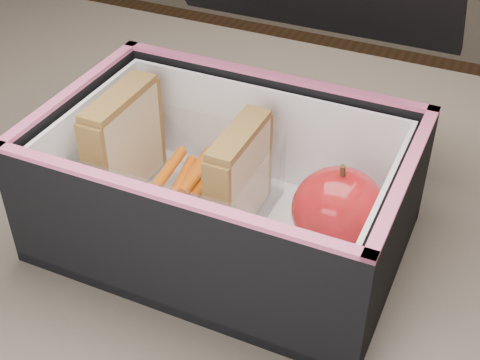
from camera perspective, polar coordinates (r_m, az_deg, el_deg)
The scene contains 8 objects.
kitchen_table at distance 0.72m, azimuth -0.75°, elevation -8.65°, with size 1.20×0.80×0.75m.
lunch_bag at distance 0.60m, azimuth -1.04°, elevation 0.34°, with size 0.32×0.34×0.28m.
plastic_tub at distance 0.63m, azimuth -5.05°, elevation 0.36°, with size 0.17×0.12×0.07m, color white, non-canonical shape.
sandwich_left at distance 0.65m, azimuth -9.85°, elevation 3.18°, with size 0.03×0.09×0.11m.
sandwich_right at distance 0.60m, azimuth -0.07°, elevation 0.27°, with size 0.02×0.09×0.10m.
carrot_sticks at distance 0.64m, azimuth -4.70°, elevation -0.57°, with size 0.05×0.15×0.03m.
paper_napkin at distance 0.61m, azimuth 7.68°, elevation -5.51°, with size 0.08×0.08×0.01m, color white.
red_apple at distance 0.58m, azimuth 8.39°, elevation -2.58°, with size 0.09×0.09×0.09m.
Camera 1 is at (0.22, -0.45, 1.18)m, focal length 50.00 mm.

